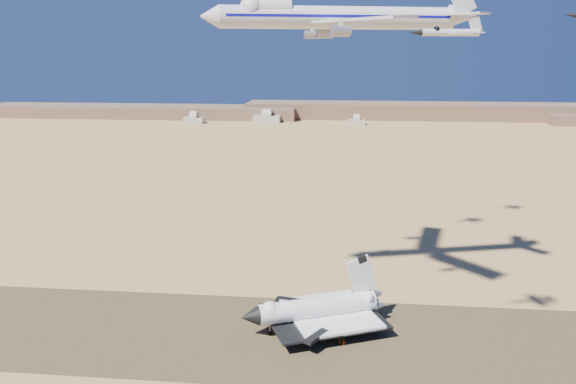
# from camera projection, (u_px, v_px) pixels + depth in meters

# --- Properties ---
(ground) EXTENTS (1200.00, 1200.00, 0.00)m
(ground) POSITION_uv_depth(u_px,v_px,m) (242.00, 335.00, 159.65)
(ground) COLOR tan
(ground) RESTS_ON ground
(runway) EXTENTS (600.00, 50.00, 0.06)m
(runway) POSITION_uv_depth(u_px,v_px,m) (242.00, 335.00, 159.64)
(runway) COLOR brown
(runway) RESTS_ON ground
(ridgeline) EXTENTS (960.00, 90.00, 18.00)m
(ridgeline) POSITION_uv_depth(u_px,v_px,m) (377.00, 113.00, 660.04)
(ridgeline) COLOR brown
(ridgeline) RESTS_ON ground
(hangars) EXTENTS (200.50, 29.50, 30.00)m
(hangars) POSITION_uv_depth(u_px,v_px,m) (263.00, 119.00, 626.28)
(hangars) COLOR #ABA797
(hangars) RESTS_ON ground
(shuttle) EXTENTS (43.15, 36.32, 21.00)m
(shuttle) POSITION_uv_depth(u_px,v_px,m) (316.00, 310.00, 162.18)
(shuttle) COLOR white
(shuttle) RESTS_ON runway
(carrier_747) EXTENTS (81.77, 61.29, 20.40)m
(carrier_747) POSITION_uv_depth(u_px,v_px,m) (331.00, 17.00, 161.33)
(carrier_747) COLOR silver
(crew_a) EXTENTS (0.57, 0.73, 1.76)m
(crew_a) POSITION_uv_depth(u_px,v_px,m) (340.00, 341.00, 154.34)
(crew_a) COLOR #F5520E
(crew_a) RESTS_ON runway
(crew_b) EXTENTS (0.52, 0.81, 1.59)m
(crew_b) POSITION_uv_depth(u_px,v_px,m) (343.00, 336.00, 157.02)
(crew_b) COLOR #F5520E
(crew_b) RESTS_ON runway
(crew_c) EXTENTS (1.24, 0.93, 1.90)m
(crew_c) POSITION_uv_depth(u_px,v_px,m) (344.00, 342.00, 153.39)
(crew_c) COLOR #F5520E
(crew_c) RESTS_ON runway
(chase_jet_a) EXTENTS (16.13, 9.34, 4.10)m
(chase_jet_a) POSITION_uv_depth(u_px,v_px,m) (449.00, 32.00, 120.01)
(chase_jet_a) COLOR silver
(chase_jet_c) EXTENTS (13.86, 8.24, 3.58)m
(chase_jet_c) POSITION_uv_depth(u_px,v_px,m) (396.00, 26.00, 202.37)
(chase_jet_c) COLOR silver
(chase_jet_d) EXTENTS (13.39, 7.84, 3.42)m
(chase_jet_d) POSITION_uv_depth(u_px,v_px,m) (452.00, 18.00, 221.59)
(chase_jet_d) COLOR silver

